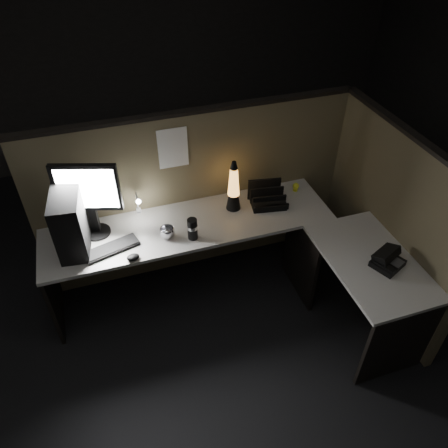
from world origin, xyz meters
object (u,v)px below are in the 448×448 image
object	(u,v)px
lava_lamp	(234,190)
desk_phone	(387,260)
monitor	(88,193)
keyboard	(112,248)
pc_tower	(71,221)

from	to	relation	value
lava_lamp	desk_phone	distance (m)	1.27
monitor	desk_phone	xyz separation A→B (m)	(1.92, -0.99, -0.32)
keyboard	lava_lamp	xyz separation A→B (m)	(1.02, 0.20, 0.17)
monitor	desk_phone	bearing A→B (deg)	-9.99
keyboard	lava_lamp	world-z (taller)	lava_lamp
desk_phone	monitor	bearing A→B (deg)	128.31
monitor	lava_lamp	bearing A→B (deg)	15.50
pc_tower	monitor	world-z (taller)	monitor
pc_tower	monitor	xyz separation A→B (m)	(0.16, 0.10, 0.14)
pc_tower	monitor	distance (m)	0.23
lava_lamp	desk_phone	bearing A→B (deg)	-49.49
desk_phone	pc_tower	bearing A→B (deg)	132.44
pc_tower	desk_phone	size ratio (longest dim) A/B	1.77
monitor	lava_lamp	size ratio (longest dim) A/B	1.37
keyboard	pc_tower	bearing A→B (deg)	135.64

